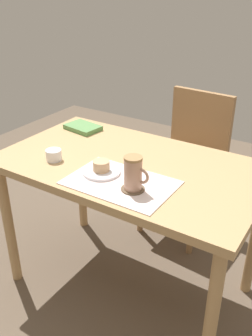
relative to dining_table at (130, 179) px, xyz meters
name	(u,v)px	position (x,y,z in m)	size (l,w,h in m)	color
ground_plane	(129,284)	(0.00, 0.00, -0.64)	(4.40, 4.40, 0.02)	brown
dining_table	(130,179)	(0.00, 0.00, 0.00)	(1.17, 0.68, 0.71)	tan
wooden_chair	(189,156)	(0.01, 0.66, -0.14)	(0.45, 0.45, 0.85)	#997047
placemat	(121,183)	(0.07, -0.18, 0.09)	(0.43, 0.28, 0.00)	silver
pastry_plate	(101,172)	(-0.04, -0.15, 0.10)	(0.16, 0.16, 0.01)	white
pastry	(101,166)	(-0.04, -0.15, 0.12)	(0.07, 0.07, 0.04)	tan
coffee_coaster	(133,189)	(0.14, -0.20, 0.09)	(0.09, 0.09, 0.01)	brown
coffee_mug	(134,173)	(0.14, -0.20, 0.16)	(0.10, 0.07, 0.13)	tan
sugar_bowl	(54,155)	(-0.30, -0.16, 0.11)	(0.07, 0.07, 0.05)	white
small_book	(83,127)	(-0.42, 0.20, 0.10)	(0.18, 0.12, 0.02)	#598C4C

